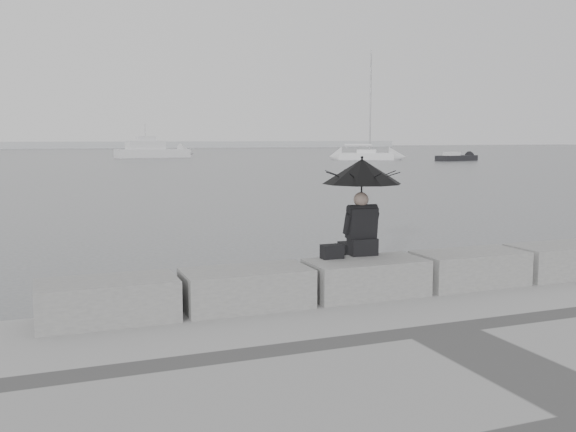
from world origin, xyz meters
name	(u,v)px	position (x,y,z in m)	size (l,w,h in m)	color
ground	(350,323)	(0.00, 0.00, 0.00)	(360.00, 360.00, 0.00)	#4E5053
stone_block_far_left	(107,301)	(-3.40, -0.45, 0.75)	(1.60, 0.80, 0.50)	slate
stone_block_left	(246,289)	(-1.70, -0.45, 0.75)	(1.60, 0.80, 0.50)	slate
stone_block_centre	(366,278)	(0.00, -0.45, 0.75)	(1.60, 0.80, 0.50)	slate
stone_block_right	(470,269)	(1.70, -0.45, 0.75)	(1.60, 0.80, 0.50)	slate
stone_block_far_right	(561,261)	(3.40, -0.45, 0.75)	(1.60, 0.80, 0.50)	slate
seated_person	(362,184)	(0.12, -0.07, 1.99)	(1.12, 1.12, 1.39)	black
bag	(332,252)	(-0.39, -0.19, 1.10)	(0.30, 0.17, 0.19)	black
distant_landmass	(19,145)	(-8.14, 154.51, 0.90)	(180.00, 8.00, 2.80)	#ADB0B3
sailboat_right	(366,155)	(32.43, 60.10, 0.54)	(6.88, 5.06, 12.90)	silver
motor_cruiser	(153,151)	(10.00, 77.28, 0.89)	(9.83, 4.21, 4.50)	silver
small_motorboat	(457,158)	(40.53, 53.48, 0.32)	(5.62, 2.73, 1.10)	black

